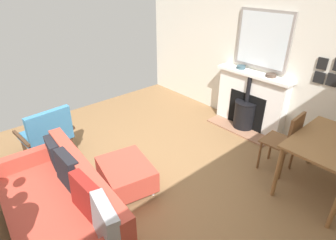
{
  "coord_description": "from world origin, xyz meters",
  "views": [
    {
      "loc": [
        1.46,
        2.37,
        2.43
      ],
      "look_at": [
        -0.49,
        0.16,
        0.85
      ],
      "focal_mm": 29.17,
      "sensor_mm": 36.0,
      "label": 1
    }
  ],
  "objects_px": {
    "sofa": "(62,208)",
    "dining_table": "(330,149)",
    "fireplace": "(249,104)",
    "mantel_bowl_near": "(241,67)",
    "ottoman": "(126,174)",
    "dining_chair_near_fireplace": "(286,139)",
    "armchair_accent": "(47,132)",
    "mantel_bowl_far": "(271,75)"
  },
  "relations": [
    {
      "from": "fireplace",
      "to": "mantel_bowl_far",
      "type": "relative_size",
      "value": 8.1
    },
    {
      "from": "armchair_accent",
      "to": "mantel_bowl_near",
      "type": "bearing_deg",
      "value": 160.87
    },
    {
      "from": "mantel_bowl_near",
      "to": "dining_table",
      "type": "height_order",
      "value": "mantel_bowl_near"
    },
    {
      "from": "sofa",
      "to": "ottoman",
      "type": "xyz_separation_m",
      "value": [
        -0.86,
        -0.15,
        -0.12
      ]
    },
    {
      "from": "ottoman",
      "to": "dining_table",
      "type": "relative_size",
      "value": 0.73
    },
    {
      "from": "mantel_bowl_far",
      "to": "ottoman",
      "type": "height_order",
      "value": "mantel_bowl_far"
    },
    {
      "from": "mantel_bowl_near",
      "to": "dining_table",
      "type": "relative_size",
      "value": 0.14
    },
    {
      "from": "dining_chair_near_fireplace",
      "to": "dining_table",
      "type": "bearing_deg",
      "value": 89.56
    },
    {
      "from": "fireplace",
      "to": "mantel_bowl_near",
      "type": "height_order",
      "value": "mantel_bowl_near"
    },
    {
      "from": "sofa",
      "to": "dining_table",
      "type": "distance_m",
      "value": 3.03
    },
    {
      "from": "dining_table",
      "to": "mantel_bowl_far",
      "type": "bearing_deg",
      "value": -120.98
    },
    {
      "from": "mantel_bowl_far",
      "to": "sofa",
      "type": "bearing_deg",
      "value": -3.32
    },
    {
      "from": "mantel_bowl_far",
      "to": "dining_chair_near_fireplace",
      "type": "xyz_separation_m",
      "value": [
        0.76,
        0.76,
        -0.5
      ]
    },
    {
      "from": "mantel_bowl_far",
      "to": "dining_table",
      "type": "xyz_separation_m",
      "value": [
        0.77,
        1.28,
        -0.39
      ]
    },
    {
      "from": "mantel_bowl_far",
      "to": "dining_table",
      "type": "bearing_deg",
      "value": 59.02
    },
    {
      "from": "mantel_bowl_near",
      "to": "sofa",
      "type": "height_order",
      "value": "mantel_bowl_near"
    },
    {
      "from": "sofa",
      "to": "ottoman",
      "type": "bearing_deg",
      "value": -170.09
    },
    {
      "from": "fireplace",
      "to": "dining_chair_near_fireplace",
      "type": "xyz_separation_m",
      "value": [
        0.74,
        1.05,
        0.08
      ]
    },
    {
      "from": "mantel_bowl_near",
      "to": "ottoman",
      "type": "bearing_deg",
      "value": 4.79
    },
    {
      "from": "dining_table",
      "to": "dining_chair_near_fireplace",
      "type": "xyz_separation_m",
      "value": [
        -0.0,
        -0.51,
        -0.11
      ]
    },
    {
      "from": "sofa",
      "to": "dining_chair_near_fireplace",
      "type": "bearing_deg",
      "value": 160.03
    },
    {
      "from": "fireplace",
      "to": "dining_chair_near_fireplace",
      "type": "relative_size",
      "value": 1.47
    },
    {
      "from": "fireplace",
      "to": "mantel_bowl_near",
      "type": "relative_size",
      "value": 8.79
    },
    {
      "from": "mantel_bowl_near",
      "to": "armchair_accent",
      "type": "xyz_separation_m",
      "value": [
        3.02,
        -1.05,
        -0.57
      ]
    },
    {
      "from": "ottoman",
      "to": "dining_chair_near_fireplace",
      "type": "bearing_deg",
      "value": 148.08
    },
    {
      "from": "mantel_bowl_far",
      "to": "armchair_accent",
      "type": "distance_m",
      "value": 3.46
    },
    {
      "from": "mantel_bowl_far",
      "to": "dining_table",
      "type": "relative_size",
      "value": 0.15
    },
    {
      "from": "fireplace",
      "to": "sofa",
      "type": "relative_size",
      "value": 0.72
    },
    {
      "from": "fireplace",
      "to": "ottoman",
      "type": "distance_m",
      "value": 2.53
    },
    {
      "from": "sofa",
      "to": "dining_table",
      "type": "bearing_deg",
      "value": 150.81
    },
    {
      "from": "ottoman",
      "to": "armchair_accent",
      "type": "distance_m",
      "value": 1.36
    },
    {
      "from": "dining_chair_near_fireplace",
      "to": "sofa",
      "type": "bearing_deg",
      "value": -19.97
    },
    {
      "from": "mantel_bowl_far",
      "to": "dining_chair_near_fireplace",
      "type": "relative_size",
      "value": 0.18
    },
    {
      "from": "armchair_accent",
      "to": "sofa",
      "type": "bearing_deg",
      "value": 74.61
    },
    {
      "from": "fireplace",
      "to": "mantel_bowl_near",
      "type": "distance_m",
      "value": 0.65
    },
    {
      "from": "armchair_accent",
      "to": "dining_table",
      "type": "height_order",
      "value": "armchair_accent"
    },
    {
      "from": "ottoman",
      "to": "armchair_accent",
      "type": "relative_size",
      "value": 0.95
    },
    {
      "from": "sofa",
      "to": "dining_table",
      "type": "xyz_separation_m",
      "value": [
        -2.64,
        1.47,
        0.29
      ]
    },
    {
      "from": "dining_table",
      "to": "armchair_accent",
      "type": "bearing_deg",
      "value": -52.03
    },
    {
      "from": "mantel_bowl_near",
      "to": "armchair_accent",
      "type": "height_order",
      "value": "mantel_bowl_near"
    },
    {
      "from": "mantel_bowl_near",
      "to": "ottoman",
      "type": "distance_m",
      "value": 2.68
    },
    {
      "from": "mantel_bowl_near",
      "to": "mantel_bowl_far",
      "type": "bearing_deg",
      "value": 90.0
    }
  ]
}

